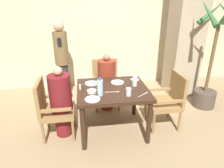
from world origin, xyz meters
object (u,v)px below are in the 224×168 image
chair_far_side (106,82)px  bowl_small (92,91)px  diner_in_left_chair (61,102)px  plate_dessert_center (92,99)px  chair_left_side (52,107)px  standing_host (62,59)px  glass_tall_mid (135,82)px  plate_main_right (117,82)px  water_bottle (100,87)px  plate_main_left (92,83)px  glass_tall_near (129,92)px  diner_in_far_chair (107,81)px  potted_palm (208,75)px  chair_right_side (168,99)px  teacup_with_saucer (135,78)px

chair_far_side → bowl_small: chair_far_side is taller
diner_in_left_chair → plate_dessert_center: bearing=-35.4°
chair_left_side → standing_host: bearing=86.3°
glass_tall_mid → plate_main_right: bearing=145.8°
water_bottle → plate_main_left: bearing=102.8°
chair_left_side → chair_far_side: size_ratio=1.00×
glass_tall_near → water_bottle: bearing=169.7°
diner_in_far_chair → plate_main_right: bearing=-77.4°
plate_dessert_center → plate_main_right: bearing=50.8°
plate_main_right → plate_dessert_center: size_ratio=1.00×
potted_palm → plate_main_left: potted_palm is taller
potted_palm → chair_left_side: bearing=-169.8°
diner_in_left_chair → plate_main_right: diner_in_left_chair is taller
chair_far_side → plate_dessert_center: size_ratio=4.39×
diner_in_far_chair → chair_right_side: size_ratio=1.20×
glass_tall_near → glass_tall_mid: same height
diner_in_far_chair → potted_palm: potted_palm is taller
standing_host → potted_palm: potted_palm is taller
diner_in_left_chair → plate_dessert_center: diner_in_left_chair is taller
chair_left_side → water_bottle: 0.81m
chair_far_side → teacup_with_saucer: size_ratio=6.48×
potted_palm → plate_main_right: potted_palm is taller
diner_in_far_chair → plate_main_left: diner_in_far_chair is taller
chair_right_side → plate_main_left: chair_right_side is taller
chair_far_side → diner_in_far_chair: diner_in_far_chair is taller
potted_palm → glass_tall_mid: 1.60m
plate_main_right → bowl_small: bowl_small is taller
chair_far_side → plate_dessert_center: (-0.32, -1.16, 0.25)m
chair_left_side → teacup_with_saucer: bearing=12.1°
potted_palm → teacup_with_saucer: bearing=-171.7°
standing_host → plate_dessert_center: size_ratio=7.81×
standing_host → glass_tall_near: standing_host is taller
chair_left_side → diner_in_left_chair: bearing=0.0°
bowl_small → glass_tall_mid: size_ratio=1.19×
diner_in_far_chair → teacup_with_saucer: (0.42, -0.42, 0.20)m
chair_far_side → glass_tall_near: size_ratio=8.19×
standing_host → plate_main_right: (0.93, -1.06, -0.13)m
chair_left_side → chair_right_side: same height
diner_in_left_chair → diner_in_far_chair: size_ratio=1.03×
teacup_with_saucer → water_bottle: (-0.62, -0.49, 0.09)m
chair_left_side → water_bottle: (0.70, -0.20, 0.36)m
diner_in_far_chair → plate_main_right: diner_in_far_chair is taller
plate_main_right → glass_tall_near: size_ratio=1.86×
chair_left_side → potted_palm: potted_palm is taller
plate_main_left → plate_dessert_center: size_ratio=1.00×
water_bottle → glass_tall_mid: (0.55, 0.25, -0.06)m
diner_in_left_chair → chair_right_side: size_ratio=1.23×
standing_host → plate_main_right: 1.42m
diner_in_left_chair → plate_main_left: 0.54m
chair_right_side → glass_tall_mid: (-0.56, 0.04, 0.30)m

